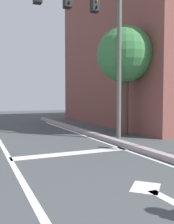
# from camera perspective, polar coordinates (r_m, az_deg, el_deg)

# --- Properties ---
(lane_line_center) EXTENTS (0.12, 20.00, 0.01)m
(lane_line_center) POSITION_cam_1_polar(r_m,az_deg,el_deg) (4.89, -14.80, -14.42)
(lane_line_center) COLOR silver
(lane_line_center) RESTS_ON ground
(lane_line_curbside) EXTENTS (0.12, 20.00, 0.01)m
(lane_line_curbside) POSITION_cam_1_polar(r_m,az_deg,el_deg) (6.19, 15.75, -10.66)
(lane_line_curbside) COLOR silver
(lane_line_curbside) RESTS_ON ground
(stop_bar) EXTENTS (3.28, 0.40, 0.01)m
(stop_bar) POSITION_cam_1_polar(r_m,az_deg,el_deg) (6.80, -3.06, -9.29)
(stop_bar) COLOR silver
(stop_bar) RESTS_ON ground
(lane_arrow_head) EXTENTS (0.71, 0.71, 0.01)m
(lane_arrow_head) POSITION_cam_1_polar(r_m,az_deg,el_deg) (4.42, 13.15, -16.33)
(lane_arrow_head) COLOR silver
(lane_arrow_head) RESTS_ON ground
(curb_strip) EXTENTS (0.24, 24.00, 0.14)m
(curb_strip) POSITION_cam_1_polar(r_m,az_deg,el_deg) (6.33, 17.52, -9.75)
(curb_strip) COLOR #A29294
(curb_strip) RESTS_ON ground
(traffic_signal_mast) EXTENTS (3.91, 0.34, 5.26)m
(traffic_signal_mast) POSITION_cam_1_polar(r_m,az_deg,el_deg) (8.81, 0.81, 18.98)
(traffic_signal_mast) COLOR #5B6054
(traffic_signal_mast) RESTS_ON ground
(roadside_tree) EXTENTS (2.20, 2.20, 4.28)m
(roadside_tree) POSITION_cam_1_polar(r_m,az_deg,el_deg) (10.18, 8.59, 12.61)
(roadside_tree) COLOR brown
(roadside_tree) RESTS_ON ground
(building_block) EXTENTS (9.60, 10.43, 8.06)m
(building_block) POSITION_cam_1_polar(r_m,az_deg,el_deg) (16.47, 17.80, 12.02)
(building_block) COLOR brown
(building_block) RESTS_ON ground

